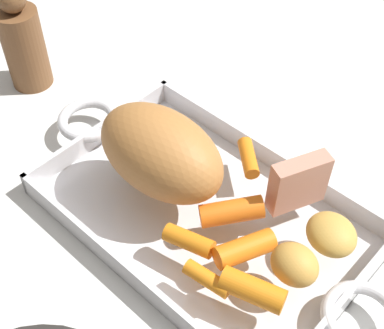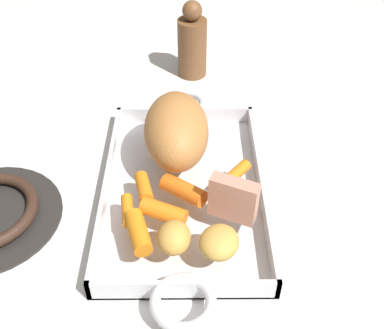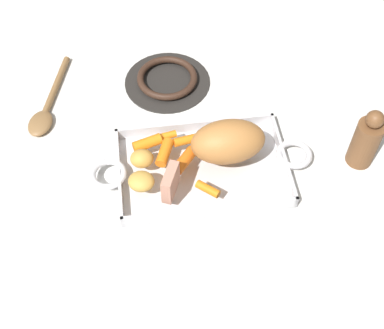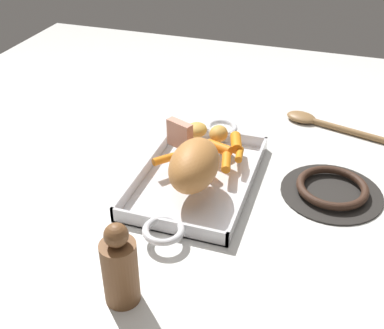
{
  "view_description": "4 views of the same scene",
  "coord_description": "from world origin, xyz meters",
  "px_view_note": "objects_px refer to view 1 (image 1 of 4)",
  "views": [
    {
      "loc": [
        -0.23,
        0.27,
        0.48
      ],
      "look_at": [
        0.02,
        -0.01,
        0.06
      ],
      "focal_mm": 51.16,
      "sensor_mm": 36.0,
      "label": 1
    },
    {
      "loc": [
        -0.47,
        -0.01,
        0.48
      ],
      "look_at": [
        -0.01,
        -0.01,
        0.06
      ],
      "focal_mm": 44.46,
      "sensor_mm": 36.0,
      "label": 2
    },
    {
      "loc": [
        -0.1,
        -0.63,
        0.87
      ],
      "look_at": [
        -0.02,
        -0.02,
        0.05
      ],
      "focal_mm": 49.34,
      "sensor_mm": 36.0,
      "label": 3
    },
    {
      "loc": [
        0.77,
        0.24,
        0.58
      ],
      "look_at": [
        0.01,
        -0.01,
        0.05
      ],
      "focal_mm": 45.42,
      "sensor_mm": 36.0,
      "label": 4
    }
  ],
  "objects_px": {
    "baby_carrot_long": "(189,241)",
    "potato_whole": "(295,265)",
    "roasting_dish": "(204,212)",
    "baby_carrot_northeast": "(245,249)",
    "roast_slice_thick": "(298,183)",
    "baby_carrot_northwest": "(230,213)",
    "baby_carrot_southwest": "(207,279)",
    "baby_carrot_center_left": "(248,158)",
    "baby_carrot_center_right": "(253,290)",
    "potato_golden_large": "(331,234)",
    "pepper_mill": "(23,43)",
    "pork_roast": "(161,152)"
  },
  "relations": [
    {
      "from": "roasting_dish",
      "to": "baby_carrot_northeast",
      "type": "bearing_deg",
      "value": 161.19
    },
    {
      "from": "baby_carrot_northeast",
      "to": "baby_carrot_northwest",
      "type": "xyz_separation_m",
      "value": [
        0.04,
        -0.02,
        0.0
      ]
    },
    {
      "from": "roast_slice_thick",
      "to": "potato_whole",
      "type": "relative_size",
      "value": 1.29
    },
    {
      "from": "roast_slice_thick",
      "to": "pepper_mill",
      "type": "relative_size",
      "value": 0.42
    },
    {
      "from": "baby_carrot_northeast",
      "to": "baby_carrot_center_left",
      "type": "distance_m",
      "value": 0.12
    },
    {
      "from": "roasting_dish",
      "to": "baby_carrot_long",
      "type": "distance_m",
      "value": 0.07
    },
    {
      "from": "pork_roast",
      "to": "baby_carrot_northwest",
      "type": "distance_m",
      "value": 0.09
    },
    {
      "from": "roast_slice_thick",
      "to": "baby_carrot_northwest",
      "type": "distance_m",
      "value": 0.07
    },
    {
      "from": "baby_carrot_southwest",
      "to": "baby_carrot_center_left",
      "type": "distance_m",
      "value": 0.16
    },
    {
      "from": "baby_carrot_northeast",
      "to": "baby_carrot_center_right",
      "type": "xyz_separation_m",
      "value": [
        -0.03,
        0.03,
        0.0
      ]
    },
    {
      "from": "baby_carrot_long",
      "to": "baby_carrot_southwest",
      "type": "relative_size",
      "value": 1.08
    },
    {
      "from": "baby_carrot_southwest",
      "to": "potato_golden_large",
      "type": "xyz_separation_m",
      "value": [
        -0.06,
        -0.11,
        0.01
      ]
    },
    {
      "from": "baby_carrot_northwest",
      "to": "pepper_mill",
      "type": "distance_m",
      "value": 0.36
    },
    {
      "from": "baby_carrot_center_right",
      "to": "potato_golden_large",
      "type": "bearing_deg",
      "value": -101.12
    },
    {
      "from": "baby_carrot_center_right",
      "to": "baby_carrot_northwest",
      "type": "bearing_deg",
      "value": -36.46
    },
    {
      "from": "baby_carrot_northeast",
      "to": "potato_golden_large",
      "type": "relative_size",
      "value": 1.14
    },
    {
      "from": "baby_carrot_long",
      "to": "potato_whole",
      "type": "height_order",
      "value": "potato_whole"
    },
    {
      "from": "roast_slice_thick",
      "to": "baby_carrot_southwest",
      "type": "relative_size",
      "value": 1.3
    },
    {
      "from": "baby_carrot_long",
      "to": "baby_carrot_northwest",
      "type": "xyz_separation_m",
      "value": [
        -0.01,
        -0.05,
        0.0
      ]
    },
    {
      "from": "baby_carrot_southwest",
      "to": "potato_whole",
      "type": "height_order",
      "value": "potato_whole"
    },
    {
      "from": "roasting_dish",
      "to": "potato_golden_large",
      "type": "height_order",
      "value": "potato_golden_large"
    },
    {
      "from": "baby_carrot_long",
      "to": "potato_whole",
      "type": "relative_size",
      "value": 1.08
    },
    {
      "from": "baby_carrot_center_right",
      "to": "potato_golden_large",
      "type": "height_order",
      "value": "potato_golden_large"
    },
    {
      "from": "baby_carrot_southwest",
      "to": "baby_carrot_long",
      "type": "bearing_deg",
      "value": -24.19
    },
    {
      "from": "roasting_dish",
      "to": "baby_carrot_long",
      "type": "bearing_deg",
      "value": 117.34
    },
    {
      "from": "potato_golden_large",
      "to": "potato_whole",
      "type": "bearing_deg",
      "value": 84.28
    },
    {
      "from": "baby_carrot_center_right",
      "to": "baby_carrot_northwest",
      "type": "xyz_separation_m",
      "value": [
        0.07,
        -0.05,
        0.0
      ]
    },
    {
      "from": "baby_carrot_long",
      "to": "pepper_mill",
      "type": "xyz_separation_m",
      "value": [
        0.35,
        -0.07,
        0.02
      ]
    },
    {
      "from": "pepper_mill",
      "to": "roasting_dish",
      "type": "bearing_deg",
      "value": 177.61
    },
    {
      "from": "pork_roast",
      "to": "baby_carrot_northwest",
      "type": "relative_size",
      "value": 2.34
    },
    {
      "from": "roasting_dish",
      "to": "baby_carrot_northeast",
      "type": "distance_m",
      "value": 0.08
    },
    {
      "from": "baby_carrot_long",
      "to": "baby_carrot_southwest",
      "type": "distance_m",
      "value": 0.04
    },
    {
      "from": "baby_carrot_long",
      "to": "potato_golden_large",
      "type": "relative_size",
      "value": 0.97
    },
    {
      "from": "roasting_dish",
      "to": "pepper_mill",
      "type": "xyz_separation_m",
      "value": [
        0.33,
        -0.01,
        0.05
      ]
    },
    {
      "from": "baby_carrot_northwest",
      "to": "baby_carrot_center_left",
      "type": "distance_m",
      "value": 0.08
    },
    {
      "from": "roast_slice_thick",
      "to": "baby_carrot_center_left",
      "type": "bearing_deg",
      "value": -8.14
    },
    {
      "from": "baby_carrot_northwest",
      "to": "potato_golden_large",
      "type": "relative_size",
      "value": 1.23
    },
    {
      "from": "baby_carrot_northwest",
      "to": "potato_golden_large",
      "type": "xyz_separation_m",
      "value": [
        -0.09,
        -0.04,
        0.0
      ]
    },
    {
      "from": "roast_slice_thick",
      "to": "pork_roast",
      "type": "bearing_deg",
      "value": 30.61
    },
    {
      "from": "roasting_dish",
      "to": "baby_carrot_center_left",
      "type": "height_order",
      "value": "baby_carrot_center_left"
    },
    {
      "from": "roasting_dish",
      "to": "baby_carrot_northeast",
      "type": "relative_size",
      "value": 7.73
    },
    {
      "from": "baby_carrot_northwest",
      "to": "potato_whole",
      "type": "distance_m",
      "value": 0.08
    },
    {
      "from": "roasting_dish",
      "to": "potato_whole",
      "type": "relative_size",
      "value": 9.75
    },
    {
      "from": "pork_roast",
      "to": "pepper_mill",
      "type": "xyz_separation_m",
      "value": [
        0.27,
        -0.02,
        -0.01
      ]
    },
    {
      "from": "potato_whole",
      "to": "pepper_mill",
      "type": "xyz_separation_m",
      "value": [
        0.45,
        -0.02,
        0.01
      ]
    },
    {
      "from": "baby_carrot_center_right",
      "to": "potato_whole",
      "type": "relative_size",
      "value": 1.26
    },
    {
      "from": "baby_carrot_southwest",
      "to": "pepper_mill",
      "type": "xyz_separation_m",
      "value": [
        0.39,
        -0.08,
        0.02
      ]
    },
    {
      "from": "baby_carrot_center_left",
      "to": "potato_whole",
      "type": "bearing_deg",
      "value": 145.44
    },
    {
      "from": "roast_slice_thick",
      "to": "baby_carrot_southwest",
      "type": "xyz_separation_m",
      "value": [
        0.0,
        0.13,
        -0.02
      ]
    },
    {
      "from": "roasting_dish",
      "to": "roast_slice_thick",
      "type": "relative_size",
      "value": 7.53
    }
  ]
}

